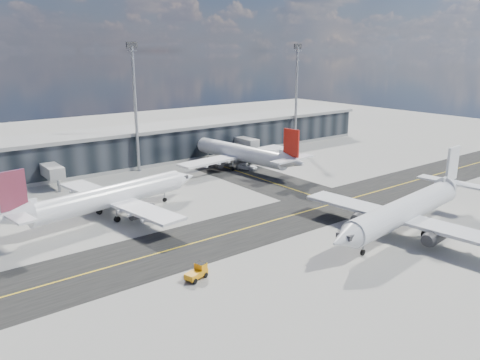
{
  "coord_description": "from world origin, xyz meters",
  "views": [
    {
      "loc": [
        -45.41,
        -50.17,
        26.97
      ],
      "look_at": [
        2.82,
        12.93,
        5.0
      ],
      "focal_mm": 35.0,
      "sensor_mm": 36.0,
      "label": 1
    }
  ],
  "objects_px": {
    "airliner_af": "(108,197)",
    "airliner_redtail": "(240,153)",
    "baggage_tug": "(198,272)",
    "service_van": "(247,166)",
    "airliner_near": "(407,210)"
  },
  "relations": [
    {
      "from": "airliner_af",
      "to": "airliner_redtail",
      "type": "distance_m",
      "value": 40.56
    },
    {
      "from": "baggage_tug",
      "to": "service_van",
      "type": "distance_m",
      "value": 55.26
    },
    {
      "from": "airliner_redtail",
      "to": "service_van",
      "type": "height_order",
      "value": "airliner_redtail"
    },
    {
      "from": "airliner_redtail",
      "to": "service_van",
      "type": "relative_size",
      "value": 7.4
    },
    {
      "from": "baggage_tug",
      "to": "service_van",
      "type": "xyz_separation_m",
      "value": [
        38.71,
        39.44,
        -0.22
      ]
    },
    {
      "from": "airliner_af",
      "to": "airliner_near",
      "type": "relative_size",
      "value": 0.96
    },
    {
      "from": "airliner_af",
      "to": "airliner_redtail",
      "type": "relative_size",
      "value": 0.97
    },
    {
      "from": "airliner_af",
      "to": "service_van",
      "type": "bearing_deg",
      "value": 97.77
    },
    {
      "from": "airliner_af",
      "to": "airliner_near",
      "type": "bearing_deg",
      "value": 34.99
    },
    {
      "from": "airliner_redtail",
      "to": "airliner_near",
      "type": "height_order",
      "value": "airliner_near"
    },
    {
      "from": "airliner_af",
      "to": "airliner_redtail",
      "type": "height_order",
      "value": "airliner_redtail"
    },
    {
      "from": "airliner_redtail",
      "to": "baggage_tug",
      "type": "height_order",
      "value": "airliner_redtail"
    },
    {
      "from": "airliner_af",
      "to": "airliner_near",
      "type": "distance_m",
      "value": 47.64
    },
    {
      "from": "airliner_af",
      "to": "baggage_tug",
      "type": "xyz_separation_m",
      "value": [
        -0.01,
        -27.39,
        -2.66
      ]
    },
    {
      "from": "baggage_tug",
      "to": "airliner_redtail",
      "type": "bearing_deg",
      "value": 120.27
    }
  ]
}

